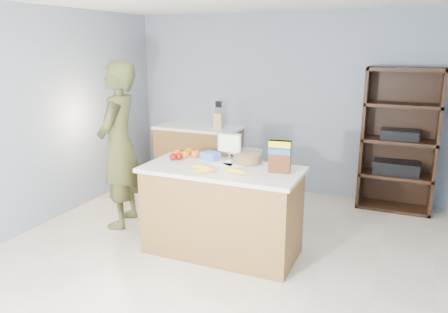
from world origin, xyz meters
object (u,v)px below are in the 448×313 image
at_px(shelving_unit, 399,143).
at_px(person, 119,146).
at_px(tv, 230,144).
at_px(counter_peninsula, 222,214).
at_px(cereal_box, 280,154).

distance_m(shelving_unit, person, 3.45).
height_order(person, tv, person).
xyz_separation_m(counter_peninsula, tv, (-0.05, 0.32, 0.64)).
xyz_separation_m(tv, cereal_box, (0.62, -0.27, 0.02)).
height_order(tv, cereal_box, cereal_box).
bearing_deg(counter_peninsula, cereal_box, 5.80).
xyz_separation_m(shelving_unit, tv, (-1.60, -1.72, 0.19)).
distance_m(shelving_unit, tv, 2.36).
bearing_deg(counter_peninsula, tv, 99.37).
bearing_deg(tv, counter_peninsula, -80.63).
height_order(shelving_unit, tv, shelving_unit).
relative_size(counter_peninsula, cereal_box, 5.10).
bearing_deg(person, tv, 79.88).
height_order(counter_peninsula, shelving_unit, shelving_unit).
distance_m(person, tv, 1.33).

